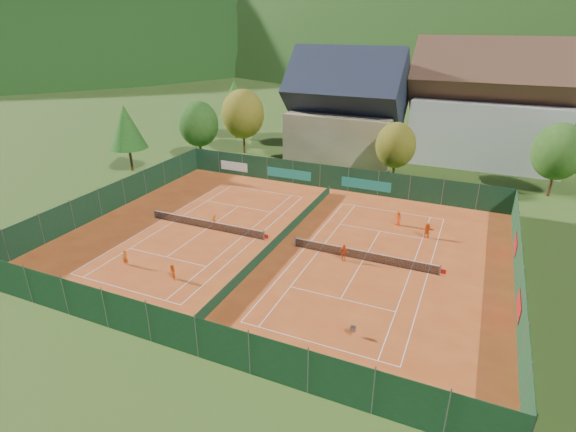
{
  "coord_description": "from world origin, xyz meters",
  "views": [
    {
      "loc": [
        15.75,
        -33.9,
        19.21
      ],
      "look_at": [
        0.0,
        2.0,
        2.0
      ],
      "focal_mm": 28.0,
      "sensor_mm": 36.0,
      "label": 1
    }
  ],
  "objects_px": {
    "hotel_block_a": "(488,111)",
    "player_right_far_a": "(398,218)",
    "ball_hopper": "(353,329)",
    "player_right_near": "(344,252)",
    "player_right_far_b": "(427,230)",
    "player_left_near": "(125,258)",
    "player_left_mid": "(172,272)",
    "chalet": "(346,113)",
    "player_left_far": "(214,221)"
  },
  "relations": [
    {
      "from": "player_left_near",
      "to": "player_right_far_a",
      "type": "bearing_deg",
      "value": 22.13
    },
    {
      "from": "ball_hopper",
      "to": "player_right_far_a",
      "type": "bearing_deg",
      "value": 92.12
    },
    {
      "from": "chalet",
      "to": "player_right_near",
      "type": "bearing_deg",
      "value": -72.93
    },
    {
      "from": "hotel_block_a",
      "to": "player_right_far_a",
      "type": "relative_size",
      "value": 14.17
    },
    {
      "from": "player_left_near",
      "to": "player_right_near",
      "type": "relative_size",
      "value": 0.89
    },
    {
      "from": "player_left_mid",
      "to": "player_right_far_b",
      "type": "relative_size",
      "value": 0.89
    },
    {
      "from": "ball_hopper",
      "to": "player_right_near",
      "type": "xyz_separation_m",
      "value": [
        -3.59,
        9.5,
        0.2
      ]
    },
    {
      "from": "player_left_near",
      "to": "player_right_near",
      "type": "xyz_separation_m",
      "value": [
        16.74,
        8.19,
        0.08
      ]
    },
    {
      "from": "player_left_far",
      "to": "player_right_far_a",
      "type": "relative_size",
      "value": 0.82
    },
    {
      "from": "ball_hopper",
      "to": "player_left_near",
      "type": "bearing_deg",
      "value": 176.33
    },
    {
      "from": "ball_hopper",
      "to": "player_left_mid",
      "type": "relative_size",
      "value": 0.59
    },
    {
      "from": "player_left_near",
      "to": "hotel_block_a",
      "type": "bearing_deg",
      "value": 40.19
    },
    {
      "from": "player_right_near",
      "to": "player_right_far_b",
      "type": "bearing_deg",
      "value": 24.51
    },
    {
      "from": "player_left_mid",
      "to": "player_right_near",
      "type": "xyz_separation_m",
      "value": [
        11.62,
        8.55,
        0.08
      ]
    },
    {
      "from": "chalet",
      "to": "player_right_near",
      "type": "distance_m",
      "value": 32.61
    },
    {
      "from": "player_left_mid",
      "to": "player_left_far",
      "type": "distance_m",
      "value": 10.35
    },
    {
      "from": "hotel_block_a",
      "to": "player_right_far_b",
      "type": "height_order",
      "value": "hotel_block_a"
    },
    {
      "from": "player_left_near",
      "to": "player_right_near",
      "type": "height_order",
      "value": "player_right_near"
    },
    {
      "from": "chalet",
      "to": "player_right_near",
      "type": "xyz_separation_m",
      "value": [
        9.42,
        -30.67,
        -5.87
      ]
    },
    {
      "from": "chalet",
      "to": "player_right_far_a",
      "type": "distance_m",
      "value": 25.43
    },
    {
      "from": "hotel_block_a",
      "to": "player_left_far",
      "type": "relative_size",
      "value": 17.37
    },
    {
      "from": "ball_hopper",
      "to": "player_right_near",
      "type": "bearing_deg",
      "value": 110.72
    },
    {
      "from": "player_right_near",
      "to": "player_right_far_b",
      "type": "distance_m",
      "value": 9.58
    },
    {
      "from": "hotel_block_a",
      "to": "player_right_far_a",
      "type": "height_order",
      "value": "hotel_block_a"
    },
    {
      "from": "hotel_block_a",
      "to": "player_right_near",
      "type": "relative_size",
      "value": 14.22
    },
    {
      "from": "chalet",
      "to": "player_left_mid",
      "type": "height_order",
      "value": "chalet"
    },
    {
      "from": "chalet",
      "to": "player_left_near",
      "type": "relative_size",
      "value": 11.96
    },
    {
      "from": "player_right_far_b",
      "to": "player_left_mid",
      "type": "bearing_deg",
      "value": 29.67
    },
    {
      "from": "player_right_far_a",
      "to": "player_left_mid",
      "type": "bearing_deg",
      "value": 56.58
    },
    {
      "from": "player_left_near",
      "to": "player_right_near",
      "type": "bearing_deg",
      "value": 6.68
    },
    {
      "from": "player_left_near",
      "to": "chalet",
      "type": "bearing_deg",
      "value": 59.92
    },
    {
      "from": "chalet",
      "to": "player_right_near",
      "type": "height_order",
      "value": "chalet"
    },
    {
      "from": "ball_hopper",
      "to": "player_right_far_a",
      "type": "distance_m",
      "value": 18.71
    },
    {
      "from": "hotel_block_a",
      "to": "player_right_near",
      "type": "height_order",
      "value": "hotel_block_a"
    },
    {
      "from": "hotel_block_a",
      "to": "player_left_far",
      "type": "xyz_separation_m",
      "value": [
        -23.62,
        -35.16,
        -6.76
      ]
    },
    {
      "from": "chalet",
      "to": "player_right_near",
      "type": "relative_size",
      "value": 10.67
    },
    {
      "from": "player_right_far_a",
      "to": "player_right_far_b",
      "type": "distance_m",
      "value": 3.51
    },
    {
      "from": "ball_hopper",
      "to": "hotel_block_a",
      "type": "bearing_deg",
      "value": 82.61
    },
    {
      "from": "player_right_far_a",
      "to": "player_right_far_b",
      "type": "xyz_separation_m",
      "value": [
        3.07,
        -1.71,
        0.0
      ]
    },
    {
      "from": "player_right_far_b",
      "to": "hotel_block_a",
      "type": "bearing_deg",
      "value": -109.76
    },
    {
      "from": "ball_hopper",
      "to": "player_left_near",
      "type": "xyz_separation_m",
      "value": [
        -20.34,
        1.3,
        0.12
      ]
    },
    {
      "from": "chalet",
      "to": "player_right_far_a",
      "type": "bearing_deg",
      "value": -60.15
    },
    {
      "from": "player_left_far",
      "to": "player_right_near",
      "type": "bearing_deg",
      "value": -177.25
    },
    {
      "from": "player_right_near",
      "to": "player_right_far_b",
      "type": "height_order",
      "value": "player_right_far_b"
    },
    {
      "from": "hotel_block_a",
      "to": "player_left_far",
      "type": "bearing_deg",
      "value": -123.9
    },
    {
      "from": "player_left_mid",
      "to": "player_right_far_a",
      "type": "bearing_deg",
      "value": 88.07
    },
    {
      "from": "player_left_far",
      "to": "player_right_far_a",
      "type": "bearing_deg",
      "value": -146.7
    },
    {
      "from": "player_right_far_b",
      "to": "player_left_near",
      "type": "bearing_deg",
      "value": 21.94
    },
    {
      "from": "player_right_far_a",
      "to": "player_right_far_b",
      "type": "relative_size",
      "value": 1.0
    },
    {
      "from": "chalet",
      "to": "player_left_far",
      "type": "height_order",
      "value": "chalet"
    }
  ]
}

